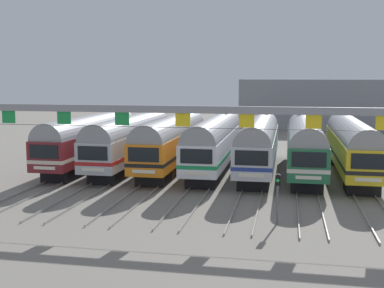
% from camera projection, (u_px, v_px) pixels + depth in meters
% --- Properties ---
extents(ground_plane, '(160.00, 160.00, 0.00)m').
position_uv_depth(ground_plane, '(215.00, 171.00, 43.84)').
color(ground_plane, gray).
extents(track_bed, '(24.54, 70.00, 0.15)m').
position_uv_depth(track_bed, '(235.00, 145.00, 60.38)').
color(track_bed, gray).
rests_on(track_bed, ground).
extents(commuter_train_maroon, '(2.88, 18.06, 4.77)m').
position_uv_depth(commuter_train_maroon, '(91.00, 138.00, 45.64)').
color(commuter_train_maroon, maroon).
rests_on(commuter_train_maroon, ground).
extents(commuter_train_stainless, '(2.88, 18.06, 4.77)m').
position_uv_depth(commuter_train_stainless, '(131.00, 139.00, 44.92)').
color(commuter_train_stainless, '#B2B5BA').
rests_on(commuter_train_stainless, ground).
extents(commuter_train_orange, '(2.88, 18.06, 4.77)m').
position_uv_depth(commuter_train_orange, '(172.00, 140.00, 44.20)').
color(commuter_train_orange, orange).
rests_on(commuter_train_orange, ground).
extents(commuter_train_white, '(2.88, 18.06, 5.05)m').
position_uv_depth(commuter_train_white, '(215.00, 141.00, 43.48)').
color(commuter_train_white, white).
rests_on(commuter_train_white, ground).
extents(commuter_train_silver, '(2.88, 18.06, 5.05)m').
position_uv_depth(commuter_train_silver, '(259.00, 142.00, 42.76)').
color(commuter_train_silver, silver).
rests_on(commuter_train_silver, ground).
extents(commuter_train_green, '(2.88, 18.06, 5.05)m').
position_uv_depth(commuter_train_green, '(305.00, 143.00, 42.04)').
color(commuter_train_green, '#236B42').
rests_on(commuter_train_green, ground).
extents(commuter_train_yellow, '(2.88, 18.06, 4.77)m').
position_uv_depth(commuter_train_yellow, '(352.00, 144.00, 41.32)').
color(commuter_train_yellow, gold).
rests_on(commuter_train_yellow, ground).
extents(catenary_gantry, '(28.27, 0.44, 6.97)m').
position_uv_depth(catenary_gantry, '(183.00, 123.00, 29.99)').
color(catenary_gantry, gray).
rests_on(catenary_gantry, ground).
extents(yard_signal_mast, '(0.28, 0.35, 2.88)m').
position_uv_depth(yard_signal_mast, '(278.00, 189.00, 27.54)').
color(yard_signal_mast, '#59595E').
rests_on(yard_signal_mast, ground).
extents(maintenance_building, '(27.99, 10.00, 7.93)m').
position_uv_depth(maintenance_building, '(329.00, 104.00, 79.47)').
color(maintenance_building, gray).
rests_on(maintenance_building, ground).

